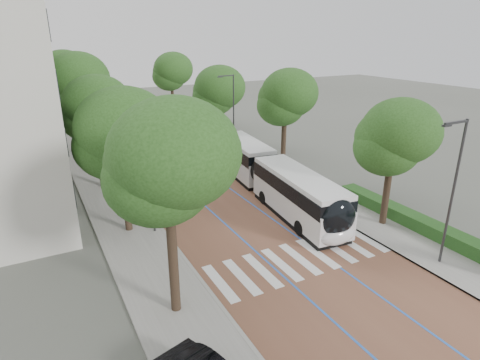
{
  "coord_description": "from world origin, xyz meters",
  "views": [
    {
      "loc": [
        -12.08,
        -14.85,
        12.05
      ],
      "look_at": [
        0.24,
        8.29,
        2.4
      ],
      "focal_mm": 30.0,
      "sensor_mm": 36.0,
      "label": 1
    }
  ],
  "objects": [
    {
      "name": "sidewalk_left",
      "position": [
        -7.5,
        40.0,
        0.06
      ],
      "size": [
        4.0,
        140.0,
        0.12
      ],
      "primitive_type": "cube",
      "color": "gray",
      "rests_on": "ground"
    },
    {
      "name": "kerb_right",
      "position": [
        5.6,
        40.0,
        0.06
      ],
      "size": [
        0.2,
        140.0,
        0.14
      ],
      "primitive_type": "cube",
      "color": "gray",
      "rests_on": "ground"
    },
    {
      "name": "road",
      "position": [
        0.0,
        40.0,
        0.01
      ],
      "size": [
        11.0,
        140.0,
        0.02
      ],
      "primitive_type": "cube",
      "color": "brown",
      "rests_on": "ground"
    },
    {
      "name": "lamp_post_left",
      "position": [
        -6.1,
        8.0,
        4.12
      ],
      "size": [
        0.14,
        0.14,
        8.0
      ],
      "primitive_type": "cylinder",
      "color": "#333336",
      "rests_on": "sidewalk_left"
    },
    {
      "name": "streetlight_near",
      "position": [
        6.62,
        -3.0,
        4.82
      ],
      "size": [
        1.82,
        0.2,
        8.0
      ],
      "color": "#333336",
      "rests_on": "sidewalk_right"
    },
    {
      "name": "lane_line_right",
      "position": [
        1.6,
        40.0,
        0.02
      ],
      "size": [
        0.12,
        126.0,
        0.01
      ],
      "primitive_type": "cube",
      "color": "blue",
      "rests_on": "road"
    },
    {
      "name": "lead_bus",
      "position": [
        3.66,
        9.31,
        1.63
      ],
      "size": [
        4.38,
        18.55,
        3.2
      ],
      "rotation": [
        0.0,
        0.0,
        -0.1
      ],
      "color": "black",
      "rests_on": "ground"
    },
    {
      "name": "hedge",
      "position": [
        9.1,
        0.0,
        0.52
      ],
      "size": [
        1.2,
        14.0,
        0.8
      ],
      "primitive_type": "cube",
      "color": "#174217",
      "rests_on": "sidewalk_right"
    },
    {
      "name": "ground",
      "position": [
        0.0,
        0.0,
        0.0
      ],
      "size": [
        160.0,
        160.0,
        0.0
      ],
      "primitive_type": "plane",
      "color": "#51544C",
      "rests_on": "ground"
    },
    {
      "name": "bus_queued_0",
      "position": [
        2.65,
        25.51,
        1.62
      ],
      "size": [
        3.32,
        12.53,
        3.2
      ],
      "rotation": [
        0.0,
        0.0,
        0.07
      ],
      "color": "silver",
      "rests_on": "ground"
    },
    {
      "name": "kerb_left",
      "position": [
        -5.6,
        40.0,
        0.06
      ],
      "size": [
        0.2,
        140.0,
        0.14
      ],
      "primitive_type": "cube",
      "color": "gray",
      "rests_on": "ground"
    },
    {
      "name": "zebra_crossing",
      "position": [
        0.2,
        1.0,
        0.03
      ],
      "size": [
        10.55,
        3.6,
        0.01
      ],
      "color": "silver",
      "rests_on": "ground"
    },
    {
      "name": "trees_right",
      "position": [
        7.7,
        25.65,
        6.03
      ],
      "size": [
        5.95,
        47.32,
        8.9
      ],
      "color": "black",
      "rests_on": "ground"
    },
    {
      "name": "streetlight_far",
      "position": [
        6.62,
        22.0,
        4.82
      ],
      "size": [
        1.82,
        0.2,
        8.0
      ],
      "color": "#333336",
      "rests_on": "sidewalk_right"
    },
    {
      "name": "sidewalk_right",
      "position": [
        7.5,
        40.0,
        0.06
      ],
      "size": [
        4.0,
        140.0,
        0.12
      ],
      "primitive_type": "cube",
      "color": "gray",
      "rests_on": "ground"
    },
    {
      "name": "bus_queued_1",
      "position": [
        3.18,
        38.66,
        1.62
      ],
      "size": [
        3.21,
        12.52,
        3.2
      ],
      "rotation": [
        0.0,
        0.0,
        -0.06
      ],
      "color": "silver",
      "rests_on": "ground"
    },
    {
      "name": "lane_line_left",
      "position": [
        -1.6,
        40.0,
        0.02
      ],
      "size": [
        0.12,
        126.0,
        0.01
      ],
      "primitive_type": "cube",
      "color": "blue",
      "rests_on": "road"
    },
    {
      "name": "trees_left",
      "position": [
        -7.5,
        25.81,
        6.69
      ],
      "size": [
        6.04,
        60.42,
        9.85
      ],
      "color": "black",
      "rests_on": "ground"
    }
  ]
}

